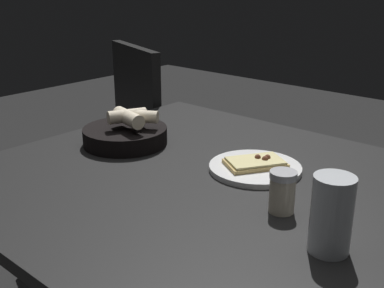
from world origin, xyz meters
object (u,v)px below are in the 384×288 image
(pizza_plate, at_px, (255,167))
(bread_basket, at_px, (127,133))
(dining_table, at_px, (197,196))
(chair_far, at_px, (114,147))
(beer_glass, at_px, (331,218))
(pepper_shaker, at_px, (282,194))

(pizza_plate, relative_size, bread_basket, 0.96)
(dining_table, height_order, chair_far, chair_far)
(pizza_plate, distance_m, bread_basket, 0.41)
(pizza_plate, relative_size, chair_far, 0.25)
(beer_glass, bearing_deg, chair_far, 68.09)
(pizza_plate, bearing_deg, pepper_shaker, -131.69)
(pepper_shaker, bearing_deg, chair_far, 68.92)
(pizza_plate, bearing_deg, beer_glass, -125.80)
(dining_table, xyz_separation_m, bread_basket, (0.04, 0.31, 0.09))
(dining_table, bearing_deg, pizza_plate, -37.88)
(pizza_plate, xyz_separation_m, bread_basket, (-0.08, 0.40, 0.02))
(beer_glass, bearing_deg, dining_table, 75.29)
(pizza_plate, height_order, chair_far, chair_far)
(dining_table, height_order, beer_glass, beer_glass)
(pepper_shaker, height_order, chair_far, chair_far)
(pizza_plate, bearing_deg, bread_basket, 101.65)
(pizza_plate, distance_m, beer_glass, 0.39)
(dining_table, distance_m, pizza_plate, 0.17)
(chair_far, bearing_deg, pepper_shaker, -111.08)
(dining_table, distance_m, bread_basket, 0.32)
(dining_table, xyz_separation_m, pepper_shaker, (-0.03, -0.26, 0.10))
(chair_far, bearing_deg, pizza_plate, -106.09)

